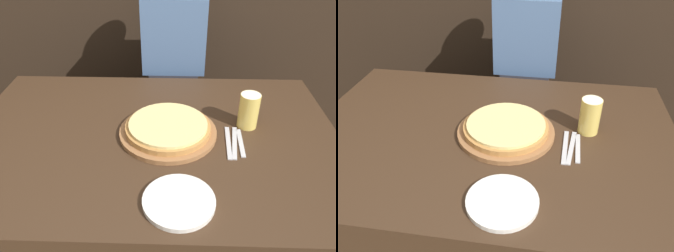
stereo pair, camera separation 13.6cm
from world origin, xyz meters
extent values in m
plane|color=#756047|center=(0.00, 0.00, 0.00)|extent=(12.00, 12.00, 0.00)
cube|color=#3D2819|center=(0.00, 0.00, 0.39)|extent=(1.59, 1.07, 0.78)
cylinder|color=#99663D|center=(0.07, 0.01, 0.79)|extent=(0.41, 0.41, 0.02)
cylinder|color=#B77F42|center=(0.07, 0.01, 0.81)|extent=(0.36, 0.36, 0.02)
cylinder|color=#EAD184|center=(0.07, 0.01, 0.83)|extent=(0.33, 0.33, 0.01)
cylinder|color=#E5C65B|center=(0.41, 0.08, 0.85)|extent=(0.09, 0.09, 0.15)
cylinder|color=white|center=(0.41, 0.08, 0.92)|extent=(0.08, 0.08, 0.02)
cylinder|color=white|center=(0.12, -0.38, 0.79)|extent=(0.24, 0.24, 0.02)
cube|color=silver|center=(0.32, -0.05, 0.78)|extent=(0.03, 0.22, 0.00)
cube|color=silver|center=(0.34, -0.05, 0.78)|extent=(0.05, 0.22, 0.00)
cube|color=silver|center=(0.37, -0.05, 0.78)|extent=(0.02, 0.18, 0.00)
cube|color=#33333D|center=(0.08, 0.70, 0.38)|extent=(0.28, 0.20, 0.76)
cube|color=#4C6B99|center=(0.08, 0.70, 0.97)|extent=(0.36, 0.20, 0.42)
camera|label=1|loc=(0.11, -1.11, 1.59)|focal=35.00mm
camera|label=2|loc=(0.24, -1.10, 1.59)|focal=35.00mm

